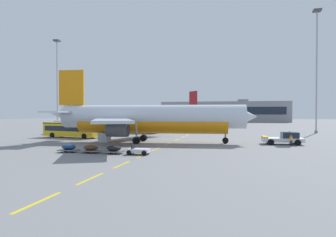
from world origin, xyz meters
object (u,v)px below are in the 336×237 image
baggage_train (102,149)px  uld_cargo_container (104,137)px  ground_crew_worker (291,140)px  pushback_tug (284,139)px  apron_light_mast_near (57,74)px  apron_light_mast_far (317,58)px  airliner_foreground (149,119)px  airliner_mid_left (174,115)px  ground_power_truck (144,127)px  fuel_service_truck (61,127)px  apron_shuttle_bus (71,129)px

baggage_train → uld_cargo_container: uld_cargo_container is taller
baggage_train → ground_crew_worker: size_ratio=7.10×
pushback_tug → apron_light_mast_near: size_ratio=0.22×
pushback_tug → baggage_train: 27.87m
uld_cargo_container → apron_light_mast_far: apron_light_mast_far is taller
airliner_foreground → airliner_mid_left: (-10.48, 69.63, 0.19)m
ground_power_truck → apron_light_mast_near: size_ratio=0.26×
pushback_tug → ground_crew_worker: pushback_tug is taller
fuel_service_truck → airliner_mid_left: bearing=73.2°
airliner_foreground → apron_shuttle_bus: (-17.72, 5.92, -2.20)m
pushback_tug → ground_power_truck: ground_power_truck is taller
apron_shuttle_bus → apron_light_mast_far: size_ratio=0.41×
pushback_tug → apron_shuttle_bus: (-39.05, 4.00, 0.85)m
ground_crew_worker → apron_light_mast_far: bearing=70.7°
apron_light_mast_near → airliner_foreground: bearing=-41.8°
pushback_tug → apron_light_mast_far: bearing=68.2°
apron_light_mast_far → airliner_mid_left: bearing=138.5°
fuel_service_truck → ground_power_truck: size_ratio=1.02×
ground_power_truck → apron_light_mast_far: size_ratio=0.24×
ground_crew_worker → apron_light_mast_far: size_ratio=0.05×
airliner_foreground → pushback_tug: bearing=5.1°
pushback_tug → airliner_mid_left: bearing=115.2°
apron_light_mast_far → airliner_foreground: bearing=-136.7°
apron_shuttle_bus → fuel_service_truck: fuel_service_truck is taller
apron_shuttle_bus → apron_light_mast_far: bearing=26.5°
airliner_foreground → fuel_service_truck: 31.21m
baggage_train → apron_light_mast_far: 59.51m
apron_shuttle_bus → ground_crew_worker: apron_shuttle_bus is taller
ground_crew_worker → fuel_service_truck: bearing=161.3°
airliner_foreground → apron_shuttle_bus: bearing=161.5°
fuel_service_truck → apron_light_mast_far: 63.74m
pushback_tug → ground_power_truck: (-28.94, 19.11, 0.74)m
pushback_tug → fuel_service_truck: (-47.99, 14.14, 0.74)m
baggage_train → uld_cargo_container: size_ratio=6.71×
ground_power_truck → apron_light_mast_far: (40.63, 10.14, 16.53)m
airliner_foreground → apron_shuttle_bus: size_ratio=2.83×
ground_power_truck → airliner_foreground: bearing=-70.1°
uld_cargo_container → pushback_tug: bearing=5.5°
apron_shuttle_bus → ground_crew_worker: 40.20m
pushback_tug → ground_crew_worker: 2.40m
ground_power_truck → uld_cargo_container: 21.92m
uld_cargo_container → apron_light_mast_near: 53.71m
pushback_tug → baggage_train: size_ratio=0.53×
ground_crew_worker → apron_light_mast_near: (-63.57, 37.59, 16.34)m
airliner_mid_left → fuel_service_truck: (-16.18, -53.58, -2.49)m
airliner_foreground → baggage_train: size_ratio=3.00×
uld_cargo_container → ground_crew_worker: bearing=0.9°
airliner_mid_left → ground_crew_worker: bearing=-65.1°
ground_power_truck → apron_light_mast_far: 45.02m
apron_light_mast_near → fuel_service_truck: bearing=-54.8°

